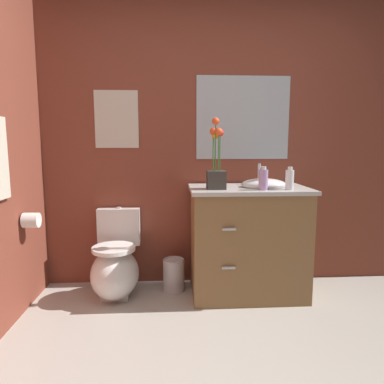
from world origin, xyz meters
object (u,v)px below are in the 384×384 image
wall_mirror (243,118)px  vanity_cabinet (248,240)px  wall_poster (117,119)px  toilet_paper_roll (31,220)px  soap_bottle (263,179)px  hand_wash_bottle (262,179)px  flower_vase (216,166)px  lotion_bottle (290,179)px  trash_bin (174,275)px  toilet (116,267)px

wall_mirror → vanity_cabinet: bearing=-89.5°
wall_poster → wall_mirror: size_ratio=0.60×
toilet_paper_roll → soap_bottle: bearing=0.3°
vanity_cabinet → hand_wash_bottle: (0.09, -0.04, 0.50)m
flower_vase → wall_poster: (-0.80, 0.38, 0.37)m
lotion_bottle → wall_mirror: bearing=120.9°
flower_vase → lotion_bottle: bearing=-7.8°
flower_vase → hand_wash_bottle: size_ratio=3.36×
soap_bottle → lotion_bottle: soap_bottle is taller
flower_vase → trash_bin: bearing=151.2°
wall_poster → toilet: bearing=-90.0°
soap_bottle → wall_poster: size_ratio=0.37×
soap_bottle → toilet_paper_roll: soap_bottle is taller
hand_wash_bottle → wall_mirror: bearing=106.3°
trash_bin → wall_mirror: (0.60, 0.20, 1.31)m
lotion_bottle → hand_wash_bottle: (-0.18, 0.12, -0.01)m
lotion_bottle → wall_poster: 1.49m
trash_bin → wall_poster: 1.39m
hand_wash_bottle → trash_bin: (-0.70, 0.13, -0.82)m
hand_wash_bottle → wall_mirror: wall_mirror is taller
lotion_bottle → trash_bin: lotion_bottle is taller
wall_poster → hand_wash_bottle: bearing=-15.7°
trash_bin → lotion_bottle: bearing=-16.3°
lotion_bottle → trash_bin: 1.23m
flower_vase → soap_bottle: size_ratio=3.04×
vanity_cabinet → lotion_bottle: bearing=-30.6°
vanity_cabinet → soap_bottle: size_ratio=6.07×
flower_vase → lotion_bottle: (0.54, -0.07, -0.10)m
soap_bottle → hand_wash_bottle: 0.13m
toilet → toilet_paper_roll: size_ratio=6.27×
soap_bottle → wall_mirror: 0.67m
wall_mirror → lotion_bottle: bearing=-59.1°
wall_poster → vanity_cabinet: bearing=-15.3°
vanity_cabinet → soap_bottle: bearing=-66.8°
soap_bottle → toilet: bearing=170.8°
vanity_cabinet → trash_bin: 0.69m
vanity_cabinet → toilet_paper_roll: 1.66m
soap_bottle → wall_poster: (-1.14, 0.45, 0.47)m
lotion_bottle → trash_bin: (-0.87, 0.26, -0.83)m
toilet → hand_wash_bottle: 1.37m
vanity_cabinet → trash_bin: (-0.61, 0.10, -0.32)m
toilet → wall_poster: (-0.00, 0.27, 1.19)m
flower_vase → hand_wash_bottle: 0.39m
lotion_bottle → vanity_cabinet: bearing=149.4°
toilet_paper_roll → wall_poster: bearing=39.4°
toilet → wall_mirror: wall_mirror is taller
trash_bin → wall_mirror: bearing=18.1°
soap_bottle → trash_bin: soap_bottle is taller
lotion_bottle → hand_wash_bottle: bearing=144.7°
vanity_cabinet → wall_mirror: wall_mirror is taller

